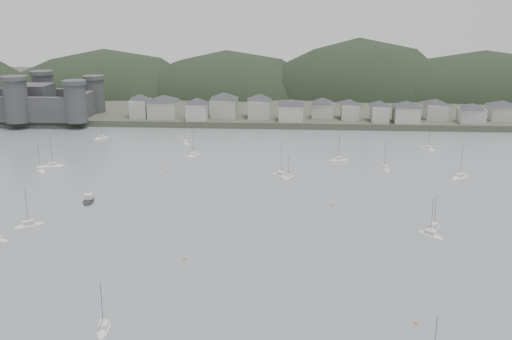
{
  "coord_description": "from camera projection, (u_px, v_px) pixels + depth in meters",
  "views": [
    {
      "loc": [
        12.79,
        -112.07,
        57.61
      ],
      "look_at": [
        0.0,
        75.0,
        6.0
      ],
      "focal_mm": 42.47,
      "sensor_mm": 36.0,
      "label": 1
    }
  ],
  "objects": [
    {
      "name": "waterfront_town",
      "position": [
        375.0,
        108.0,
        294.66
      ],
      "size": [
        451.48,
        28.46,
        12.92
      ],
      "color": "#9F9E91",
      "rests_on": "far_shore_land"
    },
    {
      "name": "forested_ridge",
      "position": [
        284.0,
        116.0,
        385.74
      ],
      "size": [
        851.55,
        103.94,
        102.57
      ],
      "color": "black",
      "rests_on": "ground"
    },
    {
      "name": "sailboat_lead",
      "position": [
        281.0,
        176.0,
        209.15
      ],
      "size": [
        8.54,
        8.82,
        12.71
      ],
      "rotation": [
        0.0,
        0.0,
        3.9
      ],
      "color": "silver",
      "rests_on": "ground"
    },
    {
      "name": "castle",
      "position": [
        31.0,
        101.0,
        301.86
      ],
      "size": [
        66.0,
        43.0,
        20.0
      ],
      "color": "#38383B",
      "rests_on": "far_shore_land"
    },
    {
      "name": "ground",
      "position": [
        231.0,
        295.0,
        123.93
      ],
      "size": [
        900.0,
        900.0,
        0.0
      ],
      "primitive_type": "plane",
      "color": "slate",
      "rests_on": "ground"
    },
    {
      "name": "mooring_buoys",
      "position": [
        274.0,
        216.0,
        169.74
      ],
      "size": [
        182.81,
        116.94,
        0.7
      ],
      "color": "#B57D3C",
      "rests_on": "ground"
    },
    {
      "name": "motor_launch_far",
      "position": [
        89.0,
        201.0,
        182.42
      ],
      "size": [
        4.98,
        9.33,
        4.1
      ],
      "rotation": [
        0.0,
        0.0,
        3.35
      ],
      "color": "black",
      "rests_on": "ground"
    },
    {
      "name": "far_shore_land",
      "position": [
        278.0,
        90.0,
        407.29
      ],
      "size": [
        900.0,
        250.0,
        3.0
      ],
      "primitive_type": "cube",
      "color": "#383D2D",
      "rests_on": "ground"
    },
    {
      "name": "moored_fleet",
      "position": [
        211.0,
        192.0,
        191.1
      ],
      "size": [
        186.59,
        171.98,
        12.28
      ],
      "color": "silver",
      "rests_on": "ground"
    }
  ]
}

